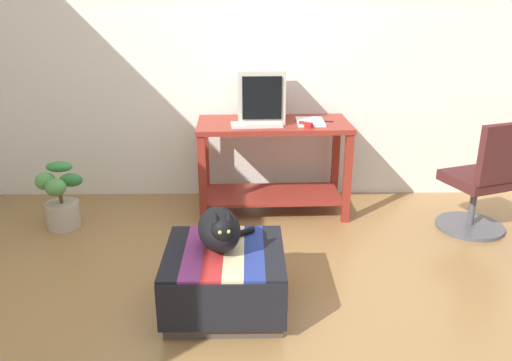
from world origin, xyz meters
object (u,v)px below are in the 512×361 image
object	(u,v)px
desk	(273,152)
stapler	(306,125)
potted_plant	(60,200)
ottoman_with_blanket	(225,279)
book	(310,122)
keyboard	(257,125)
cat	(220,229)
office_chair	(482,185)
tv_monitor	(261,95)

from	to	relation	value
desk	stapler	xyz separation A→B (m)	(0.24, -0.17, 0.27)
desk	potted_plant	world-z (taller)	desk
ottoman_with_blanket	book	bearing A→B (deg)	65.53
keyboard	ottoman_with_blanket	xyz separation A→B (m)	(-0.21, -1.30, -0.60)
desk	book	distance (m)	0.40
potted_plant	cat	bearing A→B (deg)	-39.99
book	stapler	bearing A→B (deg)	-110.49
stapler	book	bearing A→B (deg)	18.39
keyboard	book	xyz separation A→B (m)	(0.43, 0.10, -0.00)
keyboard	ottoman_with_blanket	size ratio (longest dim) A/B	0.58
keyboard	stapler	distance (m)	0.38
cat	potted_plant	distance (m)	1.73
potted_plant	office_chair	world-z (taller)	office_chair
desk	tv_monitor	distance (m)	0.48
cat	potted_plant	bearing A→B (deg)	128.44
ottoman_with_blanket	desk	bearing A→B (deg)	76.49
book	ottoman_with_blanket	size ratio (longest dim) A/B	0.42
keyboard	office_chair	bearing A→B (deg)	-14.17
tv_monitor	cat	xyz separation A→B (m)	(-0.26, -1.47, -0.49)
book	potted_plant	xyz separation A→B (m)	(-1.97, -0.27, -0.56)
cat	book	bearing A→B (deg)	52.77
book	ottoman_with_blanket	bearing A→B (deg)	-114.46
keyboard	potted_plant	size ratio (longest dim) A/B	0.77
book	ottoman_with_blanket	world-z (taller)	book
desk	cat	xyz separation A→B (m)	(-0.37, -1.41, -0.02)
ottoman_with_blanket	tv_monitor	bearing A→B (deg)	80.84
tv_monitor	stapler	world-z (taller)	tv_monitor
keyboard	cat	world-z (taller)	keyboard
desk	cat	bearing A→B (deg)	-106.35
desk	office_chair	distance (m)	1.63
desk	book	size ratio (longest dim) A/B	4.37
book	stapler	distance (m)	0.14
cat	office_chair	world-z (taller)	office_chair
potted_plant	ottoman_with_blanket	bearing A→B (deg)	-40.15
ottoman_with_blanket	stapler	size ratio (longest dim) A/B	6.22
cat	desk	bearing A→B (deg)	63.80
cat	office_chair	size ratio (longest dim) A/B	0.48
book	office_chair	xyz separation A→B (m)	(1.28, -0.39, -0.40)
book	potted_plant	distance (m)	2.07
desk	ottoman_with_blanket	xyz separation A→B (m)	(-0.34, -1.43, -0.34)
book	potted_plant	size ratio (longest dim) A/B	0.55
tv_monitor	potted_plant	world-z (taller)	tv_monitor
keyboard	office_chair	distance (m)	1.78
tv_monitor	office_chair	distance (m)	1.84
keyboard	cat	distance (m)	1.33
book	desk	bearing A→B (deg)	173.32
tv_monitor	ottoman_with_blanket	distance (m)	1.71
tv_monitor	stapler	size ratio (longest dim) A/B	3.85
tv_monitor	keyboard	distance (m)	0.28
book	ottoman_with_blanket	xyz separation A→B (m)	(-0.64, -1.40, -0.60)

